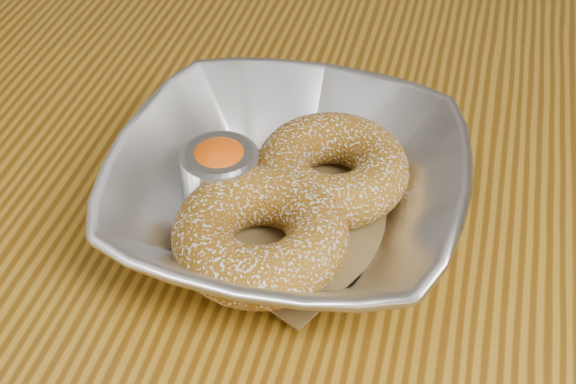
% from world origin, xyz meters
% --- Properties ---
extents(table, '(1.20, 0.80, 0.75)m').
position_xyz_m(table, '(0.00, 0.00, 0.65)').
color(table, '#855913').
rests_on(table, ground_plane).
extents(serving_bowl, '(0.24, 0.24, 0.06)m').
position_xyz_m(serving_bowl, '(0.03, -0.00, 0.78)').
color(serving_bowl, silver).
rests_on(serving_bowl, table).
extents(parchment, '(0.20, 0.20, 0.00)m').
position_xyz_m(parchment, '(0.03, -0.00, 0.76)').
color(parchment, olive).
rests_on(parchment, table).
extents(donut_back, '(0.13, 0.13, 0.04)m').
position_xyz_m(donut_back, '(0.05, 0.03, 0.78)').
color(donut_back, '#885611').
rests_on(donut_back, parchment).
extents(donut_front, '(0.15, 0.15, 0.04)m').
position_xyz_m(donut_front, '(0.02, -0.05, 0.78)').
color(donut_front, '#885611').
rests_on(donut_front, parchment).
extents(ramekin, '(0.05, 0.05, 0.05)m').
position_xyz_m(ramekin, '(-0.02, -0.00, 0.78)').
color(ramekin, silver).
rests_on(ramekin, table).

